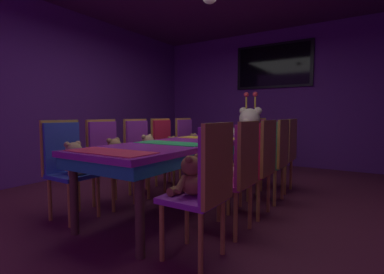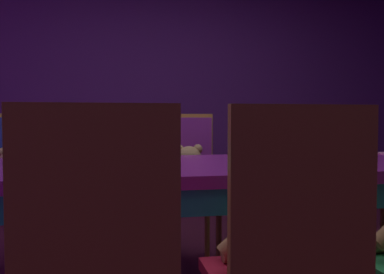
# 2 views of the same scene
# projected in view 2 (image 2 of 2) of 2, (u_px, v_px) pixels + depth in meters

# --- Properties ---
(wall_left) EXTENTS (0.12, 6.40, 2.80)m
(wall_left) POSITION_uv_depth(u_px,v_px,m) (158.00, 78.00, 4.50)
(wall_left) COLOR #59267F
(wall_left) RESTS_ON ground_plane
(banquet_table) EXTENTS (0.90, 2.89, 0.75)m
(banquet_table) POSITION_uv_depth(u_px,v_px,m) (217.00, 180.00, 1.98)
(banquet_table) COLOR purple
(banquet_table) RESTS_ON ground_plane
(chair_left_0) EXTENTS (0.42, 0.41, 0.98)m
(chair_left_0) POSITION_uv_depth(u_px,v_px,m) (19.00, 175.00, 2.60)
(chair_left_0) COLOR #2D47B2
(chair_left_0) RESTS_ON ground_plane
(teddy_left_0) EXTENTS (0.26, 0.34, 0.32)m
(teddy_left_0) POSITION_uv_depth(u_px,v_px,m) (13.00, 179.00, 2.45)
(teddy_left_0) COLOR tan
(teddy_left_0) RESTS_ON chair_left_0
(chair_left_1) EXTENTS (0.42, 0.41, 0.98)m
(chair_left_1) POSITION_uv_depth(u_px,v_px,m) (101.00, 174.00, 2.68)
(chair_left_1) COLOR purple
(chair_left_1) RESTS_ON ground_plane
(teddy_left_1) EXTENTS (0.26, 0.34, 0.32)m
(teddy_left_1) POSITION_uv_depth(u_px,v_px,m) (100.00, 177.00, 2.53)
(teddy_left_1) COLOR #9E7247
(teddy_left_1) RESTS_ON chair_left_1
(chair_left_2) EXTENTS (0.42, 0.41, 0.98)m
(chair_left_2) POSITION_uv_depth(u_px,v_px,m) (185.00, 172.00, 2.77)
(chair_left_2) COLOR purple
(chair_left_2) RESTS_ON ground_plane
(teddy_left_2) EXTENTS (0.27, 0.35, 0.33)m
(teddy_left_2) POSITION_uv_depth(u_px,v_px,m) (189.00, 174.00, 2.63)
(teddy_left_2) COLOR tan
(teddy_left_2) RESTS_ON chair_left_2
(chair_left_3) EXTENTS (0.42, 0.41, 0.98)m
(chair_left_3) POSITION_uv_depth(u_px,v_px,m) (261.00, 170.00, 2.88)
(chair_left_3) COLOR red
(chair_left_3) RESTS_ON ground_plane
(teddy_left_3) EXTENTS (0.22, 0.29, 0.27)m
(teddy_left_3) POSITION_uv_depth(u_px,v_px,m) (268.00, 176.00, 2.74)
(teddy_left_3) COLOR olive
(teddy_left_3) RESTS_ON chair_left_3
(chair_left_4) EXTENTS (0.42, 0.41, 0.98)m
(chair_left_4) POSITION_uv_depth(u_px,v_px,m) (339.00, 168.00, 2.98)
(chair_left_4) COLOR purple
(chair_left_4) RESTS_ON ground_plane
(teddy_left_4) EXTENTS (0.23, 0.30, 0.28)m
(teddy_left_4) POSITION_uv_depth(u_px,v_px,m) (350.00, 173.00, 2.84)
(teddy_left_4) COLOR #9E7247
(teddy_left_4) RESTS_ON chair_left_4
(chair_right_1) EXTENTS (0.42, 0.41, 0.98)m
(chair_right_1) POSITION_uv_depth(u_px,v_px,m) (98.00, 254.00, 1.07)
(chair_right_1) COLOR #CC338C
(chair_right_1) RESTS_ON ground_plane
(teddy_right_1) EXTENTS (0.22, 0.28, 0.27)m
(teddy_right_1) POSITION_uv_depth(u_px,v_px,m) (100.00, 246.00, 1.21)
(teddy_right_1) COLOR beige
(teddy_right_1) RESTS_ON chair_right_1
(chair_right_2) EXTENTS (0.42, 0.41, 0.98)m
(chair_right_2) POSITION_uv_depth(u_px,v_px,m) (291.00, 243.00, 1.17)
(chair_right_2) COLOR red
(chair_right_2) RESTS_ON ground_plane
(teddy_right_2) EXTENTS (0.27, 0.35, 0.33)m
(teddy_right_2) POSITION_uv_depth(u_px,v_px,m) (271.00, 228.00, 1.31)
(teddy_right_2) COLOR #9E7247
(teddy_right_2) RESTS_ON chair_right_2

